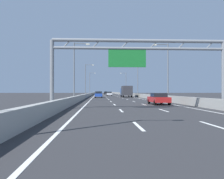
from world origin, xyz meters
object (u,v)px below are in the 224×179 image
Objects in this scene: streetlamp_left_distant at (90,82)px; orange_car at (100,93)px; red_car at (159,99)px; white_car at (109,94)px; box_truck at (126,91)px; streetlamp_right_far at (137,78)px; streetlamp_right_distant at (125,82)px; streetlamp_right_mid at (166,68)px; sign_gantry at (138,56)px; blue_car at (99,94)px; streetlamp_left_far at (86,78)px; black_car at (106,93)px; streetlamp_left_mid at (76,68)px.

orange_car is (4.06, 5.74, -4.62)m from streetlamp_left_distant.
streetlamp_left_distant is 2.08× the size of red_car.
white_car is 0.49× the size of box_truck.
streetlamp_right_distant is (0.00, 31.83, 0.00)m from streetlamp_right_far.
streetlamp_right_far is (0.00, 31.83, 0.00)m from streetlamp_right_mid.
sign_gantry is 3.53× the size of blue_car.
blue_car is at bearing -85.08° from streetlamp_left_distant.
blue_car is at bearing -70.99° from streetlamp_left_far.
streetlamp_right_mid and streetlamp_left_far have the same top height.
orange_car is at bearing 89.51° from blue_car.
orange_car is (-3.34, -27.09, 0.02)m from black_car.
streetlamp_right_far is at bearing 54.82° from box_truck.
orange_car is (-10.87, 5.74, -4.62)m from streetlamp_right_distant.
streetlamp_right_mid is at bearing -90.00° from streetlamp_right_distant.
blue_car is 32.59m from red_car.
streetlamp_left_far is 14.93m from streetlamp_right_far.
sign_gantry is at bearing -116.84° from red_car.
white_car is 25.85m from orange_car.
streetlamp_right_mid is 24.48m from blue_car.
streetlamp_left_mid reaches higher than box_truck.
blue_car is (3.65, -10.60, -4.60)m from streetlamp_left_far.
streetlamp_left_distant is 2.31× the size of white_car.
streetlamp_right_mid is 1.13× the size of box_truck.
streetlamp_left_far is 1.13× the size of box_truck.
streetlamp_right_mid is 1.00× the size of streetlamp_right_far.
streetlamp_right_far is 1.00× the size of streetlamp_left_distant.
streetlamp_left_far is 38.07m from orange_car.
red_car is 107.07m from black_car.
streetlamp_right_mid is 44.66m from white_car.
streetlamp_left_distant is 14.93m from streetlamp_right_distant.
orange_car reaches higher than white_car.
streetlamp_right_distant is 2.31× the size of white_car.
streetlamp_left_distant is 1.00× the size of streetlamp_right_distant.
sign_gantry is at bearing -90.04° from black_car.
streetlamp_right_distant reaches higher than orange_car.
streetlamp_right_mid is 27.07m from box_truck.
black_car is 70.05m from box_truck.
streetlamp_left_far is 44.01m from red_car.
white_car is (-3.75, 54.27, 0.02)m from red_car.
red_car is (-3.91, -74.18, -4.67)m from streetlamp_right_distant.
streetlamp_left_far reaches higher than red_car.
streetlamp_left_mid and streetlamp_right_distant have the same top height.
streetlamp_left_distant reaches higher than sign_gantry.
streetlamp_left_far is 35.16m from streetlamp_right_distant.
streetlamp_right_mid is 2.31× the size of white_car.
streetlamp_left_far is at bearing -115.13° from streetlamp_right_distant.
sign_gantry is at bearing -89.95° from white_car.
sign_gantry is 1.69× the size of streetlamp_left_distant.
sign_gantry is 50.24m from streetlamp_right_far.
streetlamp_left_far is at bearing -90.00° from streetlamp_left_distant.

